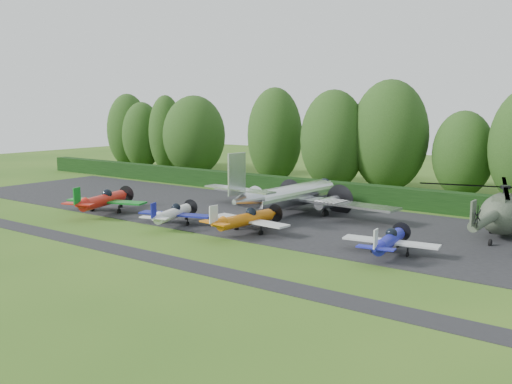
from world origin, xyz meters
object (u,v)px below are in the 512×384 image
Objects in this scene: transport_plane at (291,196)px; light_plane_blue at (389,241)px; light_plane_red at (103,200)px; helicopter at (504,210)px; light_plane_orange at (246,219)px; light_plane_white at (173,213)px.

light_plane_blue is (12.99, -8.06, -0.75)m from transport_plane.
light_plane_blue is (27.29, 1.57, -0.22)m from light_plane_red.
transport_plane is 15.31m from light_plane_blue.
light_plane_red is at bearing -168.60° from light_plane_blue.
light_plane_red is (-14.30, -9.63, -0.52)m from transport_plane.
transport_plane is at bearing -174.75° from helicopter.
light_plane_red is at bearing 178.76° from light_plane_orange.
light_plane_orange is at bearing -170.27° from light_plane_blue.
light_plane_orange is 0.51× the size of helicopter.
light_plane_red is at bearing -150.36° from transport_plane.
transport_plane reaches higher than light_plane_white.
light_plane_white is at bearing -175.18° from light_plane_orange.
light_plane_white is 6.77m from light_plane_orange.
light_plane_orange is (1.30, -8.39, -0.64)m from transport_plane.
light_plane_red is 1.10× the size of light_plane_orange.
transport_plane is at bearing 51.11° from light_plane_red.
light_plane_orange is 11.70m from light_plane_blue.
light_plane_orange is 1.10× the size of light_plane_blue.
light_plane_blue is (11.69, 0.33, -0.11)m from light_plane_orange.
helicopter reaches higher than light_plane_white.
transport_plane is 2.67× the size of light_plane_orange.
light_plane_blue is at bearing -4.14° from light_plane_orange.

